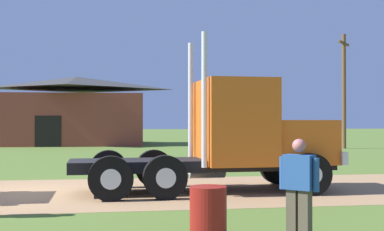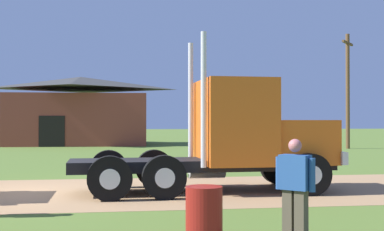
{
  "view_description": "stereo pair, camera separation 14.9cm",
  "coord_description": "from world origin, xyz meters",
  "px_view_note": "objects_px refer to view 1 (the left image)",
  "views": [
    {
      "loc": [
        2.1,
        -13.21,
        1.83
      ],
      "look_at": [
        4.19,
        0.42,
        1.98
      ],
      "focal_mm": 47.34,
      "sensor_mm": 36.0,
      "label": 1
    },
    {
      "loc": [
        2.25,
        -13.23,
        1.83
      ],
      "look_at": [
        4.19,
        0.42,
        1.98
      ],
      "focal_mm": 47.34,
      "sensor_mm": 36.0,
      "label": 2
    }
  ],
  "objects_px": {
    "truck_foreground_white": "(238,139)",
    "steel_barrel": "(208,213)",
    "visitor_standing_near": "(299,185)",
    "shed_building": "(77,112)",
    "utility_pole_near": "(344,88)"
  },
  "relations": [
    {
      "from": "steel_barrel",
      "to": "utility_pole_near",
      "type": "relative_size",
      "value": 0.11
    },
    {
      "from": "visitor_standing_near",
      "to": "shed_building",
      "type": "xyz_separation_m",
      "value": [
        -5.77,
        32.64,
        1.7
      ]
    },
    {
      "from": "steel_barrel",
      "to": "shed_building",
      "type": "relative_size",
      "value": 0.07
    },
    {
      "from": "steel_barrel",
      "to": "truck_foreground_white",
      "type": "bearing_deg",
      "value": 71.43
    },
    {
      "from": "truck_foreground_white",
      "to": "steel_barrel",
      "type": "distance_m",
      "value": 5.61
    },
    {
      "from": "visitor_standing_near",
      "to": "steel_barrel",
      "type": "relative_size",
      "value": 1.91
    },
    {
      "from": "visitor_standing_near",
      "to": "shed_building",
      "type": "relative_size",
      "value": 0.14
    },
    {
      "from": "visitor_standing_near",
      "to": "utility_pole_near",
      "type": "xyz_separation_m",
      "value": [
        12.21,
        24.07,
        3.21
      ]
    },
    {
      "from": "truck_foreground_white",
      "to": "utility_pole_near",
      "type": "relative_size",
      "value": 0.91
    },
    {
      "from": "truck_foreground_white",
      "to": "steel_barrel",
      "type": "height_order",
      "value": "truck_foreground_white"
    },
    {
      "from": "utility_pole_near",
      "to": "truck_foreground_white",
      "type": "bearing_deg",
      "value": -122.43
    },
    {
      "from": "shed_building",
      "to": "truck_foreground_white",
      "type": "bearing_deg",
      "value": -77.31
    },
    {
      "from": "truck_foreground_white",
      "to": "visitor_standing_near",
      "type": "height_order",
      "value": "truck_foreground_white"
    },
    {
      "from": "steel_barrel",
      "to": "utility_pole_near",
      "type": "bearing_deg",
      "value": 60.33
    },
    {
      "from": "steel_barrel",
      "to": "shed_building",
      "type": "height_order",
      "value": "shed_building"
    }
  ]
}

